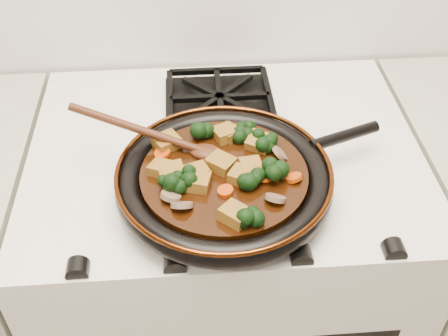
{
  "coord_description": "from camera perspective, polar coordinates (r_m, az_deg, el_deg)",
  "views": [
    {
      "loc": [
        -0.06,
        0.86,
        1.6
      ],
      "look_at": [
        -0.01,
        1.56,
        0.97
      ],
      "focal_mm": 45.0,
      "sensor_mm": 36.0,
      "label": 1
    }
  ],
  "objects": [
    {
      "name": "broccoli_floret_4",
      "position": [
        0.93,
        -4.14,
        -1.2
      ],
      "size": [
        0.08,
        0.08,
        0.07
      ],
      "primitive_type": null,
      "rotation": [
        -0.23,
        -0.19,
        1.98
      ],
      "color": "black",
      "rests_on": "braising_sauce"
    },
    {
      "name": "wooden_spoon",
      "position": [
        0.99,
        -5.91,
        2.99
      ],
      "size": [
        0.16,
        0.07,
        0.25
      ],
      "rotation": [
        0.0,
        0.0,
        2.87
      ],
      "color": "#3F1C0D",
      "rests_on": "braising_sauce"
    },
    {
      "name": "skillet",
      "position": [
        0.96,
        0.1,
        -1.12
      ],
      "size": [
        0.49,
        0.37,
        0.05
      ],
      "rotation": [
        0.0,
        0.0,
        0.35
      ],
      "color": "black",
      "rests_on": "burner_grate_front"
    },
    {
      "name": "broccoli_floret_1",
      "position": [
        0.87,
        2.45,
        -4.89
      ],
      "size": [
        0.08,
        0.08,
        0.06
      ],
      "primitive_type": null,
      "rotation": [
        0.05,
        0.03,
        2.6
      ],
      "color": "black",
      "rests_on": "braising_sauce"
    },
    {
      "name": "stove",
      "position": [
        1.43,
        0.06,
        -11.95
      ],
      "size": [
        0.76,
        0.6,
        0.9
      ],
      "primitive_type": "cube",
      "color": "white",
      "rests_on": "ground"
    },
    {
      "name": "carrot_coin_2",
      "position": [
        0.94,
        3.99,
        -0.94
      ],
      "size": [
        0.03,
        0.03,
        0.02
      ],
      "primitive_type": "cylinder",
      "rotation": [
        -0.34,
        0.1,
        0.0
      ],
      "color": "#B33604",
      "rests_on": "braising_sauce"
    },
    {
      "name": "mushroom_slice_3",
      "position": [
        0.9,
        5.23,
        -3.06
      ],
      "size": [
        0.04,
        0.04,
        0.03
      ],
      "primitive_type": "cylinder",
      "rotation": [
        0.58,
        0.0,
        2.68
      ],
      "color": "brown",
      "rests_on": "braising_sauce"
    },
    {
      "name": "carrot_coin_0",
      "position": [
        0.99,
        -6.27,
        1.52
      ],
      "size": [
        0.03,
        0.03,
        0.01
      ],
      "primitive_type": "cylinder",
      "rotation": [
        0.08,
        -0.2,
        0.0
      ],
      "color": "#B33604",
      "rests_on": "braising_sauce"
    },
    {
      "name": "braising_sauce",
      "position": [
        0.96,
        0.0,
        -0.93
      ],
      "size": [
        0.29,
        0.29,
        0.02
      ],
      "primitive_type": "cylinder",
      "color": "black",
      "rests_on": "skillet"
    },
    {
      "name": "broccoli_floret_7",
      "position": [
        0.93,
        2.73,
        -1.31
      ],
      "size": [
        0.09,
        0.08,
        0.06
      ],
      "primitive_type": null,
      "rotation": [
        0.02,
        0.2,
        2.7
      ],
      "color": "black",
      "rests_on": "braising_sauce"
    },
    {
      "name": "tofu_cube_10",
      "position": [
        1.02,
        0.1,
        3.48
      ],
      "size": [
        0.05,
        0.05,
        0.03
      ],
      "primitive_type": "cube",
      "rotation": [
        -0.1,
        -0.01,
        0.39
      ],
      "color": "brown",
      "rests_on": "braising_sauce"
    },
    {
      "name": "carrot_coin_1",
      "position": [
        0.94,
        7.11,
        -0.98
      ],
      "size": [
        0.03,
        0.03,
        0.02
      ],
      "primitive_type": "cylinder",
      "rotation": [
        -0.3,
        -0.3,
        0.0
      ],
      "color": "#B33604",
      "rests_on": "braising_sauce"
    },
    {
      "name": "tofu_cube_4",
      "position": [
        0.94,
        1.76,
        -0.81
      ],
      "size": [
        0.05,
        0.05,
        0.02
      ],
      "primitive_type": "cube",
      "rotation": [
        0.06,
        -0.02,
        2.63
      ],
      "color": "brown",
      "rests_on": "braising_sauce"
    },
    {
      "name": "tofu_cube_0",
      "position": [
        0.96,
        -6.51,
        -0.06
      ],
      "size": [
        0.05,
        0.05,
        0.03
      ],
      "primitive_type": "cube",
      "rotation": [
        -0.08,
        0.09,
        1.06
      ],
      "color": "brown",
      "rests_on": "braising_sauce"
    },
    {
      "name": "tofu_cube_8",
      "position": [
        1.02,
        0.46,
        3.55
      ],
      "size": [
        0.05,
        0.05,
        0.02
      ],
      "primitive_type": "cube",
      "rotation": [
        -0.04,
        0.08,
        2.36
      ],
      "color": "brown",
      "rests_on": "braising_sauce"
    },
    {
      "name": "broccoli_floret_6",
      "position": [
        0.93,
        -5.36,
        -1.52
      ],
      "size": [
        0.09,
        0.08,
        0.06
      ],
      "primitive_type": null,
      "rotation": [
        0.16,
        -0.12,
        2.35
      ],
      "color": "black",
      "rests_on": "braising_sauce"
    },
    {
      "name": "mushroom_slice_1",
      "position": [
        0.91,
        -5.44,
        -2.85
      ],
      "size": [
        0.05,
        0.05,
        0.02
      ],
      "primitive_type": "cylinder",
      "rotation": [
        0.45,
        0.0,
        2.39
      ],
      "color": "brown",
      "rests_on": "braising_sauce"
    },
    {
      "name": "broccoli_floret_5",
      "position": [
        1.03,
        -2.14,
        3.81
      ],
      "size": [
        0.07,
        0.07,
        0.05
      ],
      "primitive_type": null,
      "rotation": [
        -0.02,
        -0.04,
        1.34
      ],
      "color": "black",
      "rests_on": "braising_sauce"
    },
    {
      "name": "tofu_cube_2",
      "position": [
        0.87,
        1.13,
        -4.82
      ],
      "size": [
        0.06,
        0.06,
        0.03
      ],
      "primitive_type": "cube",
      "rotation": [
        0.09,
        -0.02,
        2.42
      ],
      "color": "brown",
      "rests_on": "braising_sauce"
    },
    {
      "name": "tofu_cube_1",
      "position": [
        0.96,
        -0.33,
        0.42
      ],
      "size": [
        0.06,
        0.06,
        0.03
      ],
      "primitive_type": "cube",
      "rotation": [
        0.05,
        -0.06,
        2.49
      ],
      "color": "brown",
      "rests_on": "braising_sauce"
    },
    {
      "name": "tofu_cube_9",
      "position": [
        0.94,
        -2.79,
        -0.47
      ],
      "size": [
        0.05,
        0.05,
        0.02
      ],
      "primitive_type": "cube",
      "rotation": [
        -0.02,
        0.11,
        1.88
      ],
      "color": "brown",
      "rests_on": "braising_sauce"
    },
    {
      "name": "tofu_cube_6",
      "position": [
        1.01,
        -5.84,
        2.6
      ],
      "size": [
        0.06,
        0.06,
        0.02
      ],
      "primitive_type": "cube",
      "rotation": [
        -0.0,
        0.04,
        2.07
      ],
      "color": "brown",
      "rests_on": "braising_sauce"
    },
    {
      "name": "mushroom_slice_0",
      "position": [
        1.01,
        3.66,
        3.04
      ],
      "size": [
        0.04,
        0.04,
        0.03
      ],
      "primitive_type": "cylinder",
      "rotation": [
        0.7,
        0.0,
        2.72
      ],
      "color": "brown",
      "rests_on": "braising_sauce"
    },
    {
      "name": "tofu_cube_7",
      "position": [
        1.0,
        3.56,
        2.57
      ],
      "size": [
        0.06,
        0.06,
        0.03
      ],
      "primitive_type": "cube",
      "rotation": [
        -0.1,
        -0.05,
        2.64
      ],
      "color": "brown",
      "rests_on": "braising_sauce"
    },
    {
      "name": "tofu_cube_5",
      "position": [
        0.95,
        2.73,
        0.1
      ],
      "size": [
        0.04,
        0.04,
        0.02
      ],
      "primitive_type": "cube",
      "rotation": [
        0.04,
        0.02,
        0.13
      ],
      "color": "brown",
      "rests_on": "braising_sauce"
    },
    {
      "name": "broccoli_floret_3",
      "position": [
        1.02,
        2.07,
        3.52
      ],
      "size": [
        0.09,
        0.08,
        0.06
      ],
      "primitive_type": null,
      "rotation": [
        -0.2,
        -0.03,
        1.01
      ],
      "color": "black",
      "rests_on": "braising_sauce"
    },
    {
      "name": "carrot_coin_3",
      "position": [
        0.91,
        0.15,
        -2.35
      ],
      "size": [
        0.03,
        0.03,
        0.01
      ],
      "primitive_type": "cylinder",
      "rotation": [
        0.02,
        -0.13,
        0.0
      ],
      "color": "#B33604",
      "rests_on": "braising_sauce"
    },
    {
      "name": "broccoli_floret_0",
      "position": [
        1.0,
        4.24,
        2.6
      ],
      "size": [
        0.07,
        0.07,
        0.06
      ],
      "primitive_type": null,
      "rotation": [
        -0.06,
        -0.16,
        1.35
      ],
      "color": "black",
      "rests_on": "braising_sauce"
    },
    {
      "name": "mushroom_slice_2",
      "position": [
        0.98,
        5.71,
        1.46
      ],
      "size": [
        0.03,
        0.04,
        0.03
      ],
      "primitive_type": "cylinder",
      "rotation": [
        0.84,
        0.0,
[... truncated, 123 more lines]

